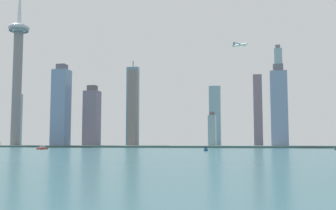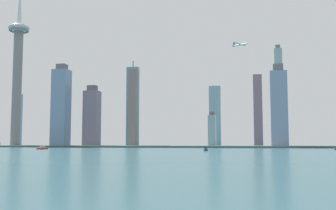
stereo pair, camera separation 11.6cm
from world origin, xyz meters
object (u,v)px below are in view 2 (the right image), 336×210
Objects in this scene: skyscraper_1 at (279,97)px; skyscraper_3 at (279,108)px; boat_2 at (206,149)px; skyscraper_8 at (92,118)px; airplane at (240,45)px; observation_tower at (18,64)px; skyscraper_6 at (58,128)px; skyscraper_12 at (61,107)px; skyscraper_5 at (133,108)px; skyscraper_10 at (212,131)px; skyscraper_7 at (258,111)px; skyscraper_2 at (133,107)px; skyscraper_11 at (17,120)px; skyscraper_4 at (215,116)px; boat_4 at (42,148)px.

skyscraper_3 is at bearing -93.72° from skyscraper_1.
skyscraper_3 is at bearing 174.09° from boat_2.
skyscraper_3 is at bearing -5.09° from skyscraper_8.
airplane is at bearing -176.42° from boat_2.
observation_tower is 1.92× the size of skyscraper_1.
skyscraper_6 is 60.17m from skyscraper_12.
skyscraper_3 is 20.16× the size of boat_2.
skyscraper_5 is 5.38× the size of airplane.
boat_2 is at bearing -85.52° from skyscraper_10.
skyscraper_10 is 161.59m from airplane.
skyscraper_7 is at bearing 12.72° from skyscraper_8.
skyscraper_6 is (78.53, 14.08, -119.74)m from observation_tower.
skyscraper_2 is 232.53m from skyscraper_11.
skyscraper_4 is 4.45× the size of airplane.
skyscraper_6 is (-279.35, -74.84, -22.33)m from skyscraper_4.
skyscraper_2 is at bearing 172.10° from skyscraper_1.
skyscraper_6 is at bearing 175.88° from skyscraper_3.
skyscraper_1 is at bearing 1.09° from skyscraper_8.
skyscraper_1 is 6.65× the size of airplane.
skyscraper_11 is at bearing -172.92° from skyscraper_4.
skyscraper_5 is at bearing 2.40° from skyscraper_6.
skyscraper_11 reaches higher than boat_4.
skyscraper_8 is at bearing -146.06° from skyscraper_2.
skyscraper_5 is 77.80m from skyscraper_8.
skyscraper_4 reaches higher than boat_2.
skyscraper_3 is at bearing -4.12° from skyscraper_6.
skyscraper_2 is 133.60m from skyscraper_12.
airplane reaches higher than skyscraper_10.
skyscraper_6 is 366.07m from airplane.
airplane is at bearing -16.38° from skyscraper_11.
skyscraper_4 is 155.37m from skyscraper_5.
boat_4 is (-36.85, -258.41, -73.43)m from skyscraper_2.
skyscraper_2 is 168.18m from skyscraper_10.
skyscraper_12 is at bearing -114.23° from boat_2.
skyscraper_7 is at bearing -175.18° from boat_2.
skyscraper_6 is 365.33m from skyscraper_7.
skyscraper_6 is (-388.99, 28.05, -27.74)m from skyscraper_3.
skyscraper_5 is (-250.65, -1.17, -14.12)m from skyscraper_1.
skyscraper_7 is (78.43, -7.85, 8.80)m from skyscraper_4.
skyscraper_12 is 322.61m from airplane.
observation_tower is 236.11m from skyscraper_5.
skyscraper_8 is at bearing -178.91° from skyscraper_1.
skyscraper_3 reaches higher than skyscraper_8.
skyscraper_1 is at bearing 1.03° from skyscraper_6.
skyscraper_8 is 302.48m from airplane.
skyscraper_2 is 230.95m from skyscraper_7.
skyscraper_1 is 381.80m from boat_4.
skyscraper_8 is at bearing -159.08° from boat_4.
skyscraper_1 is 394.31m from skyscraper_6.
skyscraper_12 reaches higher than skyscraper_4.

